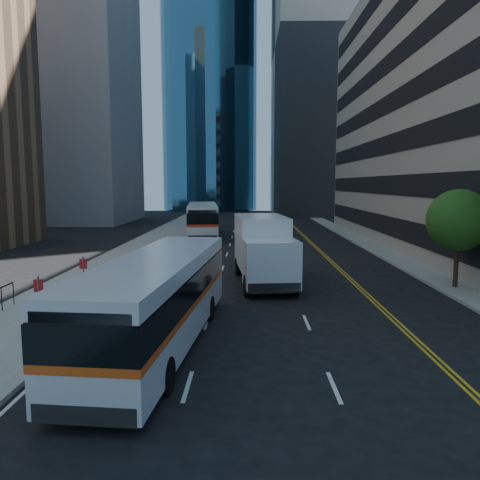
% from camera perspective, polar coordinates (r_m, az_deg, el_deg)
% --- Properties ---
extents(ground, '(160.00, 160.00, 0.00)m').
position_cam_1_polar(ground, '(17.21, 7.28, -11.87)').
color(ground, black).
rests_on(ground, ground).
extents(sidewalk_west, '(5.00, 90.00, 0.15)m').
position_cam_1_polar(sidewalk_west, '(42.44, -10.79, -0.61)').
color(sidewalk_west, gray).
rests_on(sidewalk_west, ground).
extents(sidewalk_east, '(2.00, 90.00, 0.15)m').
position_cam_1_polar(sidewalk_east, '(42.95, 15.61, -0.66)').
color(sidewalk_east, gray).
rests_on(sidewalk_east, ground).
extents(office_tower_north, '(30.00, 28.00, 60.00)m').
position_cam_1_polar(office_tower_north, '(93.66, 14.21, 21.82)').
color(office_tower_north, gray).
rests_on(office_tower_north, ground).
extents(glass_tower, '(20.00, 20.00, 80.00)m').
position_cam_1_polar(glass_tower, '(107.22, -3.81, 25.62)').
color(glass_tower, '#2B5573').
rests_on(glass_tower, ground).
extents(midrise_west, '(18.00, 18.00, 35.00)m').
position_cam_1_polar(midrise_west, '(74.01, -20.54, 15.77)').
color(midrise_west, gray).
rests_on(midrise_west, ground).
extents(street_tree, '(3.20, 3.20, 5.10)m').
position_cam_1_polar(street_tree, '(26.59, 25.09, 2.19)').
color(street_tree, '#332114').
rests_on(street_tree, sidewalk_east).
extents(bus_front, '(3.64, 12.12, 3.08)m').
position_cam_1_polar(bus_front, '(16.14, -9.88, -6.96)').
color(bus_front, silver).
rests_on(bus_front, ground).
extents(bus_rear, '(4.14, 13.47, 3.42)m').
position_cam_1_polar(bus_rear, '(49.11, -4.58, 2.59)').
color(bus_rear, silver).
rests_on(bus_rear, ground).
extents(box_truck, '(3.42, 7.93, 3.69)m').
position_cam_1_polar(box_truck, '(25.88, 2.87, -1.06)').
color(box_truck, silver).
rests_on(box_truck, ground).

